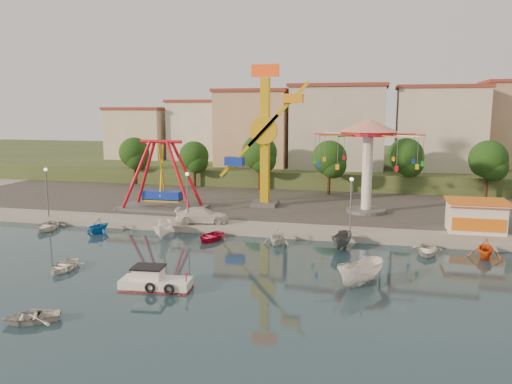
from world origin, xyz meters
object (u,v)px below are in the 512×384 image
(wave_swinger, at_px, (368,145))
(rowboat_a, at_px, (64,265))
(pirate_ship_ride, at_px, (162,176))
(skiff, at_px, (361,272))
(cabin_motorboat, at_px, (154,282))
(van, at_px, (202,215))
(kamikaze_tower, at_px, (268,140))

(wave_swinger, distance_m, rowboat_a, 33.49)
(pirate_ship_ride, bearing_deg, wave_swinger, 8.49)
(pirate_ship_ride, xyz_separation_m, skiff, (23.11, -18.81, -3.52))
(cabin_motorboat, relative_size, skiff, 1.08)
(pirate_ship_ride, distance_m, cabin_motorboat, 25.14)
(van, bearing_deg, rowboat_a, 144.75)
(wave_swinger, relative_size, skiff, 2.55)
(rowboat_a, height_order, skiff, skiff)
(rowboat_a, xyz_separation_m, skiff, (21.93, 1.98, 0.53))
(wave_swinger, bearing_deg, cabin_motorboat, -116.94)
(pirate_ship_ride, xyz_separation_m, kamikaze_tower, (11.49, 4.31, 4.07))
(kamikaze_tower, bearing_deg, van, -114.64)
(van, bearing_deg, wave_swinger, -74.82)
(rowboat_a, relative_size, skiff, 0.74)
(pirate_ship_ride, distance_m, rowboat_a, 21.21)
(kamikaze_tower, relative_size, skiff, 3.63)
(pirate_ship_ride, relative_size, van, 1.88)
(cabin_motorboat, distance_m, skiff, 14.15)
(cabin_motorboat, height_order, rowboat_a, cabin_motorboat)
(kamikaze_tower, xyz_separation_m, rowboat_a, (-10.31, -25.10, -8.12))
(pirate_ship_ride, relative_size, skiff, 2.20)
(kamikaze_tower, relative_size, van, 3.10)
(skiff, bearing_deg, cabin_motorboat, -128.41)
(skiff, distance_m, van, 20.85)
(wave_swinger, xyz_separation_m, rowboat_a, (-21.77, -24.22, -7.85))
(wave_swinger, bearing_deg, skiff, -89.59)
(cabin_motorboat, relative_size, van, 0.92)
(rowboat_a, bearing_deg, pirate_ship_ride, 84.84)
(kamikaze_tower, distance_m, cabin_motorboat, 28.44)
(rowboat_a, bearing_deg, cabin_motorboat, -22.56)
(wave_swinger, xyz_separation_m, skiff, (0.16, -22.24, -7.32))
(cabin_motorboat, bearing_deg, van, 92.84)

